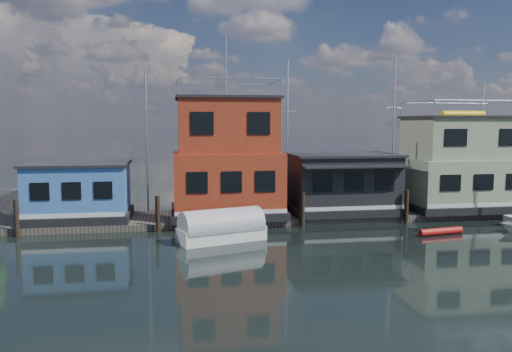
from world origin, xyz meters
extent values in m
plane|color=black|center=(0.00, 0.00, 0.00)|extent=(160.00, 160.00, 0.00)
cube|color=#595147|center=(0.00, 12.00, 0.20)|extent=(48.00, 5.00, 0.40)
cube|color=black|center=(-18.00, 12.00, 0.65)|extent=(6.40, 4.90, 0.50)
cube|color=#457BCB|center=(-18.00, 12.00, 2.40)|extent=(6.00, 4.50, 3.00)
cube|color=black|center=(-18.00, 12.00, 3.98)|extent=(6.30, 4.80, 0.16)
cube|color=black|center=(-8.50, 12.00, 0.65)|extent=(7.40, 5.90, 0.50)
cube|color=#9D321A|center=(-8.50, 12.00, 2.77)|extent=(7.00, 5.50, 3.74)
cube|color=#9D321A|center=(-8.50, 12.00, 6.37)|extent=(6.30, 4.95, 3.46)
cube|color=black|center=(-8.50, 12.00, 8.18)|extent=(6.65, 5.23, 0.16)
cylinder|color=silver|center=(-8.50, 12.00, 10.26)|extent=(0.08, 0.08, 4.00)
cube|color=black|center=(-0.50, 12.00, 0.65)|extent=(7.40, 5.40, 0.50)
cube|color=black|center=(-0.50, 12.00, 2.60)|extent=(7.00, 5.00, 3.40)
cube|color=black|center=(-0.50, 12.00, 4.38)|extent=(7.30, 5.30, 0.16)
cube|color=black|center=(-0.50, 9.20, 3.79)|extent=(7.00, 1.20, 0.12)
cube|color=black|center=(8.50, 12.00, 0.65)|extent=(8.40, 5.90, 0.50)
cube|color=#99A780|center=(8.50, 12.00, 2.46)|extent=(8.00, 5.50, 3.12)
cube|color=#99A780|center=(8.50, 12.00, 5.46)|extent=(7.20, 4.95, 2.88)
cube|color=black|center=(8.50, 12.00, 6.98)|extent=(7.60, 5.23, 0.16)
cylinder|color=#FFB808|center=(8.50, 12.00, 7.15)|extent=(3.20, 0.56, 0.56)
cylinder|color=#2D2116|center=(-21.00, 9.20, 1.10)|extent=(0.28, 0.28, 2.20)
cylinder|color=#2D2116|center=(-13.00, 9.20, 1.10)|extent=(0.28, 0.28, 2.20)
cylinder|color=#2D2116|center=(-4.00, 9.20, 1.10)|extent=(0.28, 0.28, 2.20)
cylinder|color=#2D2116|center=(3.00, 9.20, 1.10)|extent=(0.28, 0.28, 2.20)
cylinder|color=silver|center=(-14.00, 18.00, 5.25)|extent=(0.16, 0.16, 10.50)
cylinder|color=silver|center=(-14.00, 18.00, 6.83)|extent=(1.40, 0.06, 0.06)
cylinder|color=silver|center=(-3.00, 18.00, 5.75)|extent=(0.16, 0.16, 11.50)
cylinder|color=silver|center=(-3.00, 18.00, 7.48)|extent=(1.40, 0.06, 0.06)
cylinder|color=silver|center=(6.00, 18.00, 6.00)|extent=(0.16, 0.16, 12.00)
cylinder|color=silver|center=(6.00, 18.00, 7.80)|extent=(1.40, 0.06, 0.06)
cylinder|color=silver|center=(14.00, 18.00, 5.00)|extent=(0.16, 0.16, 10.00)
cylinder|color=silver|center=(14.00, 18.00, 6.50)|extent=(1.40, 0.06, 0.06)
cylinder|color=red|center=(3.46, 5.67, 0.21)|extent=(2.89, 0.86, 0.42)
cube|color=white|center=(-9.42, 6.28, 0.40)|extent=(5.11, 3.20, 0.80)
cylinder|color=#A4A4A9|center=(-9.42, 6.28, 0.85)|extent=(4.93, 3.24, 1.94)
camera|label=1|loc=(-12.00, -20.98, 6.56)|focal=35.00mm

